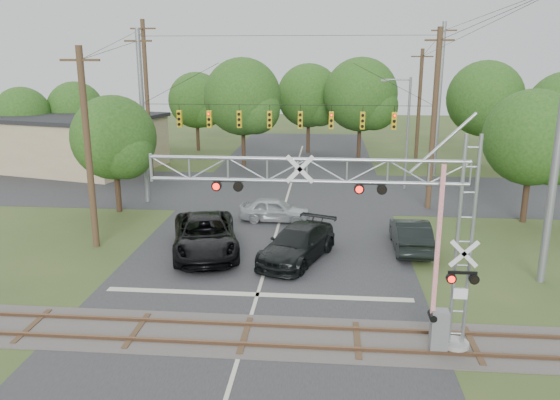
# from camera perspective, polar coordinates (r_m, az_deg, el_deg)

# --- Properties ---
(ground) EXTENTS (160.00, 160.00, 0.00)m
(ground) POSITION_cam_1_polar(r_m,az_deg,el_deg) (18.54, -4.64, -16.97)
(ground) COLOR #384A22
(ground) RESTS_ON ground
(road_main) EXTENTS (14.00, 90.00, 0.02)m
(road_main) POSITION_cam_1_polar(r_m,az_deg,el_deg) (27.46, -1.16, -5.98)
(road_main) COLOR #2A292C
(road_main) RESTS_ON ground
(road_cross) EXTENTS (90.00, 12.00, 0.02)m
(road_cross) POSITION_cam_1_polar(r_m,az_deg,el_deg) (40.80, 0.95, 0.98)
(road_cross) COLOR #2A292C
(road_cross) RESTS_ON ground
(railroad_track) EXTENTS (90.00, 3.20, 0.17)m
(railroad_track) POSITION_cam_1_polar(r_m,az_deg,el_deg) (20.23, -3.67, -13.93)
(railroad_track) COLOR #49433F
(railroad_track) RESTS_ON ground
(crossing_gantry) EXTENTS (10.84, 0.95, 7.43)m
(crossing_gantry) POSITION_cam_1_polar(r_m,az_deg,el_deg) (17.96, 9.03, -2.09)
(crossing_gantry) COLOR gray
(crossing_gantry) RESTS_ON ground
(traffic_signal_span) EXTENTS (19.34, 0.36, 11.50)m
(traffic_signal_span) POSITION_cam_1_polar(r_m,az_deg,el_deg) (35.80, 1.91, 8.38)
(traffic_signal_span) COLOR gray
(traffic_signal_span) RESTS_ON ground
(pickup_black) EXTENTS (4.69, 7.36, 1.89)m
(pickup_black) POSITION_cam_1_polar(r_m,az_deg,el_deg) (28.00, -7.83, -3.67)
(pickup_black) COLOR black
(pickup_black) RESTS_ON ground
(car_dark) EXTENTS (4.25, 6.19, 1.66)m
(car_dark) POSITION_cam_1_polar(r_m,az_deg,el_deg) (26.83, 1.82, -4.62)
(car_dark) COLOR black
(car_dark) RESTS_ON ground
(sedan_silver) EXTENTS (4.34, 1.91, 1.45)m
(sedan_silver) POSITION_cam_1_polar(r_m,az_deg,el_deg) (33.12, -0.52, -1.01)
(sedan_silver) COLOR #9FA2A6
(sedan_silver) RESTS_ON ground
(suv_dark) EXTENTS (1.78, 4.98, 1.64)m
(suv_dark) POSITION_cam_1_polar(r_m,az_deg,el_deg) (29.10, 13.48, -3.50)
(suv_dark) COLOR black
(suv_dark) RESTS_ON ground
(commercial_building) EXTENTS (22.08, 14.98, 4.72)m
(commercial_building) POSITION_cam_1_polar(r_m,az_deg,el_deg) (54.44, -23.27, 5.80)
(commercial_building) COLOR tan
(commercial_building) RESTS_ON ground
(streetlight) EXTENTS (2.21, 0.23, 8.30)m
(streetlight) POSITION_cam_1_polar(r_m,az_deg,el_deg) (41.57, 12.99, 7.36)
(streetlight) COLOR gray
(streetlight) RESTS_ON ground
(utility_poles) EXTENTS (26.03, 28.68, 13.32)m
(utility_poles) POSITION_cam_1_polar(r_m,az_deg,el_deg) (38.12, 5.65, 9.18)
(utility_poles) COLOR #493121
(utility_poles) RESTS_ON ground
(treeline) EXTENTS (52.59, 29.62, 9.73)m
(treeline) POSITION_cam_1_polar(r_m,az_deg,el_deg) (48.88, 3.44, 9.97)
(treeline) COLOR #362518
(treeline) RESTS_ON ground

